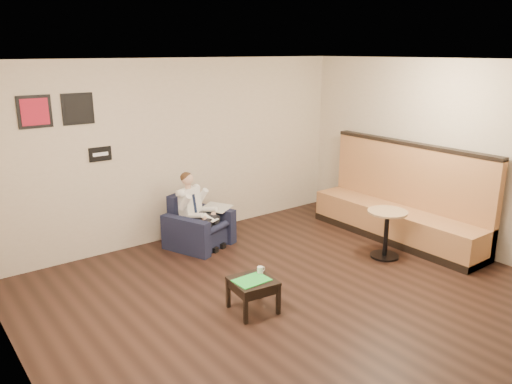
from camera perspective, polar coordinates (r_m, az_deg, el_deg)
ground at (r=6.08m, az=6.26°, el=-12.80°), size 6.00×6.00×0.00m
wall_back at (r=7.92m, az=-8.50°, el=4.76°), size 6.00×0.02×2.80m
wall_left at (r=4.18m, az=-24.88°, el=-6.86°), size 0.02×6.00×2.80m
wall_right at (r=7.87m, az=22.74°, el=3.63°), size 0.02×6.00×2.80m
ceiling at (r=5.33m, az=7.19°, el=14.62°), size 6.00×6.00×0.02m
seating_sign at (r=7.36m, az=-17.38°, el=4.16°), size 0.32×0.02×0.20m
art_print_left at (r=7.04m, az=-23.97°, el=8.38°), size 0.42×0.03×0.42m
art_print_right at (r=7.19m, az=-19.69°, el=8.94°), size 0.42×0.03×0.42m
armchair at (r=7.66m, az=-6.53°, el=-3.33°), size 1.06×1.06×0.80m
seated_man at (r=7.55m, az=-5.94°, el=-2.42°), size 0.77×0.91×1.09m
lap_papers at (r=7.52m, az=-5.40°, el=-2.94°), size 0.28×0.31×0.01m
newspaper at (r=7.81m, az=-4.56°, el=-1.77°), size 0.49×0.54×0.01m
side_table at (r=5.86m, az=-0.36°, el=-11.70°), size 0.53×0.53×0.39m
green_folder at (r=5.74m, az=-0.50°, el=-10.06°), size 0.39×0.28×0.01m
coffee_mug at (r=5.90m, az=0.47°, el=-8.91°), size 0.08×0.08×0.08m
smartphone at (r=5.90m, az=-0.66°, el=-9.35°), size 0.13×0.09×0.01m
banquette at (r=8.11m, az=15.95°, el=-0.15°), size 0.70×2.93×1.50m
cafe_table at (r=7.46m, az=14.64°, el=-4.68°), size 0.57×0.57×0.70m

